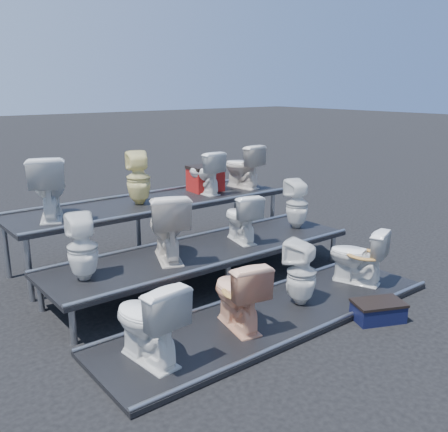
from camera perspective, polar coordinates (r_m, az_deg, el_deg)
ground at (r=6.64m, az=-2.17°, el=-7.64°), size 80.00×80.00×0.00m
tier_front at (r=5.71m, az=5.68°, el=-11.24°), size 4.20×1.20×0.06m
tier_mid at (r=6.55m, az=-2.19°, el=-5.78°), size 4.20×1.20×0.46m
tier_back at (r=7.53m, az=-8.03°, el=-1.57°), size 4.20×1.20×0.86m
toilet_0 at (r=4.67m, az=-8.73°, el=-11.72°), size 0.52×0.82×0.80m
toilet_1 at (r=5.23m, az=1.63°, el=-8.80°), size 0.57×0.82×0.76m
toilet_2 at (r=5.83m, az=8.84°, el=-6.40°), size 0.43×0.44×0.76m
toilet_3 at (r=6.59m, az=14.99°, el=-4.41°), size 0.62×0.80×0.72m
toilet_4 at (r=5.61m, az=-15.87°, el=-3.47°), size 0.40×0.40×0.73m
toilet_5 at (r=6.06m, az=-6.51°, el=-1.14°), size 0.75×0.94×0.84m
toilet_6 at (r=6.74m, az=1.99°, el=-0.16°), size 0.52×0.72×0.67m
toilet_7 at (r=7.45m, az=8.34°, el=1.37°), size 0.40×0.41×0.72m
toilet_8 at (r=6.73m, az=-19.42°, el=3.13°), size 0.72×0.91×0.82m
toilet_9 at (r=7.24m, az=-9.75°, el=4.29°), size 0.44×0.45×0.76m
toilet_10 at (r=7.86m, az=-2.25°, el=5.00°), size 0.39×0.67×0.68m
toilet_11 at (r=8.33m, az=2.12°, el=5.72°), size 0.47×0.74×0.72m
red_crate at (r=8.09m, az=-2.13°, el=4.15°), size 0.53×0.44×0.36m
step_stool at (r=5.86m, az=17.19°, el=-10.45°), size 0.62×0.51×0.19m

